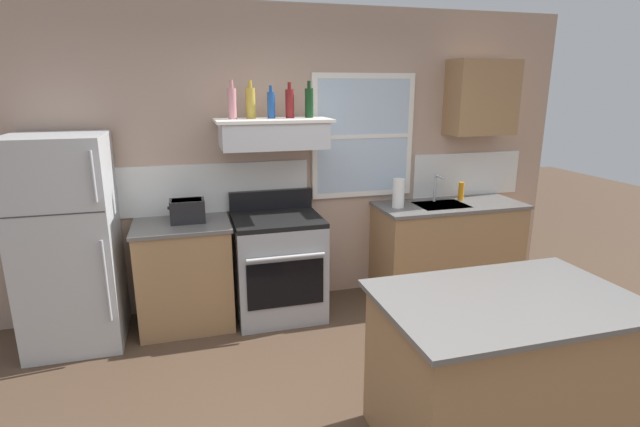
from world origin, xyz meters
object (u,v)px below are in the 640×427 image
refrigerator (68,243)px  bottle_red_label_wine (290,103)px  bottle_rose_pink (232,103)px  paper_towel_roll (398,193)px  bottle_blue_liqueur (271,105)px  kitchen_island (500,371)px  toaster (187,210)px  bottle_champagne_gold_foil (251,103)px  stove_range (278,265)px  dish_soap_bottle (461,191)px  bottle_dark_green_wine (309,102)px

refrigerator → bottle_red_label_wine: 2.09m
refrigerator → bottle_rose_pink: size_ratio=5.36×
paper_towel_roll → bottle_rose_pink: bearing=177.1°
refrigerator → paper_towel_roll: bearing=1.2°
bottle_blue_liqueur → kitchen_island: size_ratio=0.19×
toaster → kitchen_island: bearing=-50.6°
kitchen_island → bottle_champagne_gold_foil: bearing=117.1°
bottle_blue_liqueur → paper_towel_roll: bearing=-3.9°
bottle_champagne_gold_foil → paper_towel_roll: bottle_champagne_gold_foil is taller
refrigerator → bottle_champagne_gold_foil: 1.82m
bottle_blue_liqueur → kitchen_island: (0.90, -2.06, -1.40)m
stove_range → bottle_rose_pink: 1.45m
dish_soap_bottle → bottle_red_label_wine: bearing=-179.5°
stove_range → dish_soap_bottle: (1.88, 0.14, 0.54)m
bottle_blue_liqueur → paper_towel_roll: bottle_blue_liqueur is taller
bottle_rose_pink → dish_soap_bottle: (2.21, 0.03, -0.88)m
bottle_blue_liqueur → stove_range: bearing=-87.3°
toaster → dish_soap_bottle: size_ratio=1.65×
bottle_champagne_gold_foil → stove_range: bearing=-40.6°
toaster → bottle_blue_liqueur: bottle_blue_liqueur is taller
stove_range → bottle_blue_liqueur: bottle_blue_liqueur is taller
refrigerator → toaster: (0.91, 0.08, 0.18)m
bottle_red_label_wine → toaster: bearing=-175.9°
paper_towel_roll → dish_soap_bottle: size_ratio=1.50×
bottle_blue_liqueur → bottle_red_label_wine: bottle_red_label_wine is taller
bottle_red_label_wine → kitchen_island: bottle_red_label_wine is taller
bottle_blue_liqueur → paper_towel_roll: size_ratio=1.00×
refrigerator → bottle_blue_liqueur: bottle_blue_liqueur is taller
bottle_rose_pink → bottle_red_label_wine: (0.48, 0.01, -0.01)m
bottle_dark_green_wine → dish_soap_bottle: bottle_dark_green_wine is taller
stove_range → kitchen_island: 2.14m
bottle_dark_green_wine → kitchen_island: bottle_dark_green_wine is taller
bottle_dark_green_wine → kitchen_island: size_ratio=0.22×
bottle_red_label_wine → bottle_rose_pink: bearing=-178.6°
refrigerator → bottle_blue_liqueur: 1.94m
refrigerator → paper_towel_roll: refrigerator is taller
refrigerator → bottle_red_label_wine: size_ratio=5.64×
bottle_dark_green_wine → dish_soap_bottle: (1.55, 0.01, -0.87)m
toaster → bottle_blue_liqueur: 1.13m
toaster → bottle_dark_green_wine: (1.07, 0.06, 0.87)m
stove_range → paper_towel_roll: 1.29m
refrigerator → kitchen_island: (2.55, -1.92, -0.38)m
stove_range → bottle_red_label_wine: (0.16, 0.12, 1.40)m
bottle_dark_green_wine → stove_range: bearing=-159.3°
bottle_rose_pink → kitchen_island: size_ratio=0.22×
bottle_rose_pink → bottle_champagne_gold_foil: same height
stove_range → bottle_champagne_gold_foil: 1.43m
bottle_champagne_gold_foil → refrigerator: bearing=-173.4°
bottle_rose_pink → bottle_dark_green_wine: bearing=1.0°
refrigerator → bottle_dark_green_wine: (1.97, 0.15, 1.04)m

